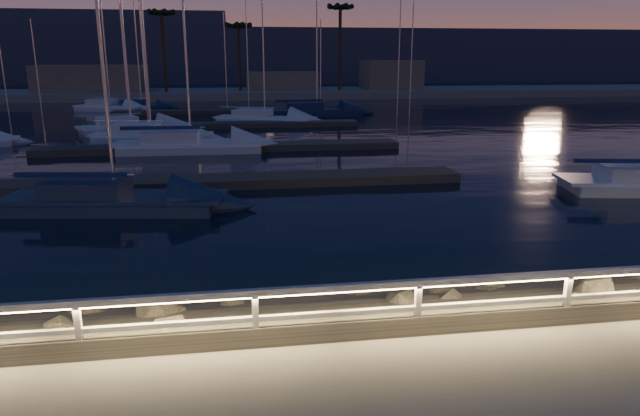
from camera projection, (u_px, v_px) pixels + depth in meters
The scene contains 18 objects.
ground at pixel (200, 348), 10.12m from camera, with size 400.00×400.00×0.00m, color gray.
harbor_water at pixel (223, 144), 40.19m from camera, with size 400.00×440.00×0.60m.
guard_rail at pixel (193, 308), 9.91m from camera, with size 44.11×0.12×1.06m.
riprap at pixel (21, 336), 10.92m from camera, with size 34.33×2.74×1.40m.
floating_docks at pixel (223, 134), 41.27m from camera, with size 22.00×36.00×0.40m.
far_shore at pixel (225, 91), 80.76m from camera, with size 160.00×14.00×5.20m.
palm_left at pixel (161, 16), 75.12m from camera, with size 3.00×3.00×11.20m.
palm_center at pixel (238, 28), 77.88m from camera, with size 3.00×3.00×9.70m.
palm_right at pixel (340, 11), 78.40m from camera, with size 3.00×3.00×12.20m.
distant_hills at pixel (131, 58), 133.37m from camera, with size 230.00×37.50×18.00m.
sailboat_c at pixel (109, 199), 21.49m from camera, with size 8.43×3.65×13.86m.
sailboat_f at pixel (148, 135), 38.58m from camera, with size 8.26×3.54×13.65m.
sailboat_g at pixel (187, 144), 34.61m from camera, with size 9.19×3.05×15.42m.
sailboat_j at pixel (129, 126), 43.57m from camera, with size 8.17×4.97×13.51m.
sailboat_k at pixel (314, 111), 55.71m from camera, with size 9.37×3.52×15.55m.
sailboat_l at pixel (262, 118), 49.46m from camera, with size 8.98×5.63×14.78m.
sailboat_m at pixel (140, 106), 61.41m from camera, with size 6.83×3.01×11.33m.
sailboat_n at pixel (109, 107), 60.59m from camera, with size 8.03×5.03×13.33m.
Camera 1 is at (0.73, -9.36, 5.02)m, focal length 32.00 mm.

